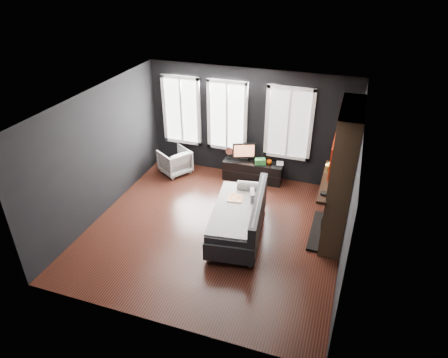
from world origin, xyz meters
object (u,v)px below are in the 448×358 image
(media_console, at_px, (253,171))
(monitor, at_px, (244,150))
(mug, at_px, (269,162))
(mantel_vase, at_px, (330,165))
(armchair, at_px, (175,160))
(sofa, at_px, (238,215))
(book, at_px, (277,159))

(media_console, height_order, monitor, monitor)
(mug, distance_m, mantel_vase, 2.03)
(armchair, bearing_deg, sofa, 82.82)
(monitor, bearing_deg, book, -16.40)
(mug, bearing_deg, armchair, -173.05)
(mug, bearing_deg, book, 27.32)
(sofa, bearing_deg, media_console, 89.53)
(sofa, relative_size, media_console, 1.43)
(armchair, relative_size, monitor, 1.22)
(media_console, bearing_deg, monitor, 173.27)
(sofa, bearing_deg, mantel_vase, 25.35)
(armchair, bearing_deg, monitor, 133.30)
(armchair, height_order, monitor, monitor)
(sofa, bearing_deg, mug, 79.34)
(mug, height_order, book, book)
(sofa, height_order, armchair, sofa)
(sofa, distance_m, book, 2.32)
(monitor, distance_m, mug, 0.67)
(media_console, distance_m, mug, 0.50)
(media_console, relative_size, mantel_vase, 7.80)
(monitor, bearing_deg, mug, -22.81)
(sofa, height_order, mug, sofa)
(media_console, relative_size, monitor, 2.55)
(monitor, bearing_deg, armchair, 169.00)
(media_console, xyz_separation_m, mug, (0.39, -0.00, 0.31))
(sofa, distance_m, monitor, 2.31)
(sofa, relative_size, armchair, 2.98)
(monitor, height_order, book, monitor)
(book, bearing_deg, armchair, -171.60)
(media_console, xyz_separation_m, monitor, (-0.25, 0.02, 0.50))
(monitor, bearing_deg, media_console, -25.34)
(mantel_vase, bearing_deg, mug, 140.75)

